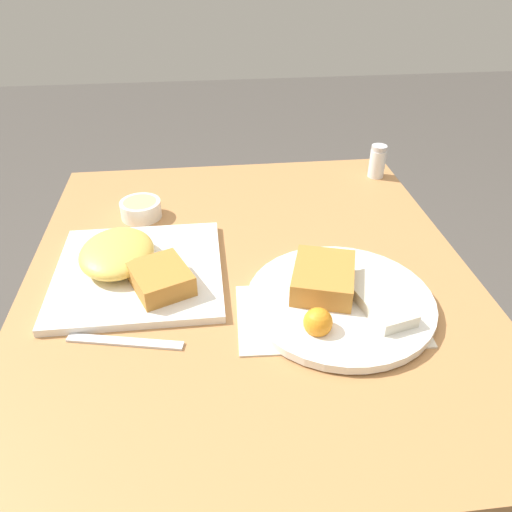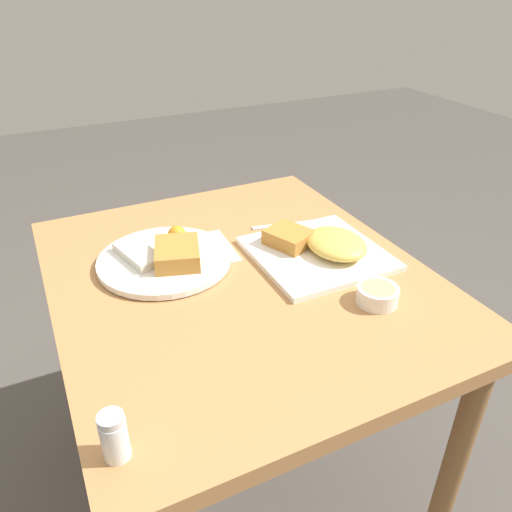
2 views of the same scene
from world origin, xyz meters
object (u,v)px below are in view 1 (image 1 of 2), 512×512
at_px(sauce_ramekin, 141,209).
at_px(salt_shaker, 377,163).
at_px(plate_oval_far, 338,296).
at_px(plate_square_near, 133,265).
at_px(butter_knife, 125,342).

bearing_deg(sauce_ramekin, salt_shaker, 103.99).
distance_m(plate_oval_far, sauce_ramekin, 0.47).
height_order(plate_square_near, salt_shaker, salt_shaker).
xyz_separation_m(salt_shaker, butter_knife, (0.52, -0.55, -0.03)).
bearing_deg(plate_square_near, butter_knife, 0.13).
distance_m(sauce_ramekin, butter_knife, 0.38).
bearing_deg(plate_oval_far, plate_square_near, -109.78).
height_order(plate_square_near, butter_knife, plate_square_near).
relative_size(sauce_ramekin, butter_knife, 0.48).
bearing_deg(plate_square_near, plate_oval_far, 70.22).
xyz_separation_m(plate_square_near, plate_oval_far, (0.12, 0.34, -0.00)).
bearing_deg(butter_knife, salt_shaker, 55.82).
xyz_separation_m(plate_square_near, butter_knife, (0.17, 0.00, -0.02)).
height_order(sauce_ramekin, salt_shaker, salt_shaker).
height_order(plate_square_near, sauce_ramekin, plate_square_near).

